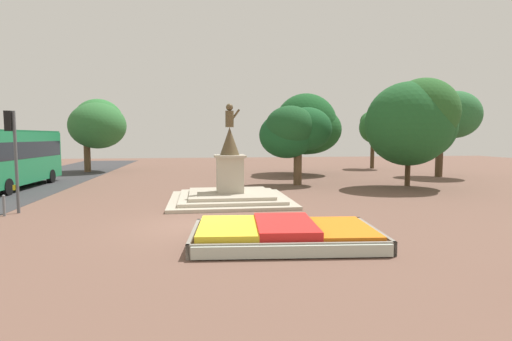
# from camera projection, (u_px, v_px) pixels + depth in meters

# --- Properties ---
(ground_plane) EXTENTS (89.46, 89.46, 0.00)m
(ground_plane) POSITION_uv_depth(u_px,v_px,m) (198.00, 226.00, 13.76)
(ground_plane) COLOR brown
(flower_planter) EXTENTS (5.68, 3.73, 0.61)m
(flower_planter) POSITION_uv_depth(u_px,v_px,m) (283.00, 234.00, 11.63)
(flower_planter) COLOR #38281C
(flower_planter) RESTS_ON ground_plane
(statue_monument) EXTENTS (5.67, 5.67, 4.64)m
(statue_monument) POSITION_uv_depth(u_px,v_px,m) (230.00, 187.00, 19.07)
(statue_monument) COLOR #B0A691
(statue_monument) RESTS_ON ground_plane
(traffic_light_mid_block) EXTENTS (0.41, 0.29, 4.11)m
(traffic_light_mid_block) POSITION_uv_depth(u_px,v_px,m) (13.00, 144.00, 15.89)
(traffic_light_mid_block) COLOR #4C5156
(traffic_light_mid_block) RESTS_ON ground_plane
(city_bus) EXTENTS (2.74, 9.61, 3.46)m
(city_bus) POSITION_uv_depth(u_px,v_px,m) (9.00, 156.00, 23.28)
(city_bus) COLOR #197A47
(city_bus) RESTS_ON ground_plane
(kerb_bollard_mid_b) EXTENTS (0.11, 0.11, 0.84)m
(kerb_bollard_mid_b) POSITION_uv_depth(u_px,v_px,m) (4.00, 205.00, 15.50)
(kerb_bollard_mid_b) COLOR slate
(kerb_bollard_mid_b) RESTS_ON ground_plane
(park_tree_far_left) EXTENTS (4.26, 4.66, 6.47)m
(park_tree_far_left) POSITION_uv_depth(u_px,v_px,m) (448.00, 115.00, 30.26)
(park_tree_far_left) COLOR #4C3823
(park_tree_far_left) RESTS_ON ground_plane
(park_tree_behind_statue) EXTENTS (5.60, 4.87, 6.54)m
(park_tree_behind_statue) POSITION_uv_depth(u_px,v_px,m) (416.00, 121.00, 23.79)
(park_tree_behind_statue) COLOR #4C3823
(park_tree_behind_statue) RESTS_ON ground_plane
(park_tree_far_right) EXTENTS (5.41, 6.22, 6.51)m
(park_tree_far_right) POSITION_uv_depth(u_px,v_px,m) (305.00, 127.00, 32.36)
(park_tree_far_right) COLOR brown
(park_tree_far_right) RESTS_ON ground_plane
(park_tree_street_side) EXTENTS (4.69, 3.34, 5.01)m
(park_tree_street_side) POSITION_uv_depth(u_px,v_px,m) (294.00, 131.00, 25.21)
(park_tree_street_side) COLOR brown
(park_tree_street_side) RESTS_ON ground_plane
(park_tree_mid_canopy) EXTENTS (4.77, 5.84, 6.39)m
(park_tree_mid_canopy) POSITION_uv_depth(u_px,v_px,m) (98.00, 124.00, 34.74)
(park_tree_mid_canopy) COLOR brown
(park_tree_mid_canopy) RESTS_ON ground_plane
(park_tree_distant) EXTENTS (3.03, 3.37, 5.54)m
(park_tree_distant) POSITION_uv_depth(u_px,v_px,m) (374.00, 126.00, 37.98)
(park_tree_distant) COLOR #4C3823
(park_tree_distant) RESTS_ON ground_plane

